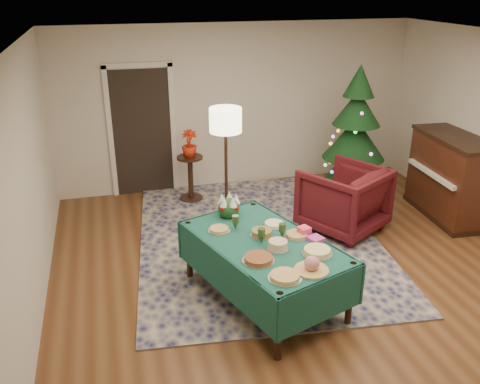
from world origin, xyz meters
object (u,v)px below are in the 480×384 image
object	(u,v)px
floor_lamp	(226,128)
christmas_tree	(354,141)
side_table	(191,179)
gift_box	(304,231)
armchair	(344,196)
buffet_table	(264,253)
potted_plant	(189,149)
piano	(450,178)

from	to	relation	value
floor_lamp	christmas_tree	world-z (taller)	christmas_tree
side_table	christmas_tree	size ratio (longest dim) A/B	0.34
gift_box	armchair	bearing A→B (deg)	49.54
buffet_table	armchair	xyz separation A→B (m)	(1.60, 1.36, -0.08)
buffet_table	side_table	distance (m)	2.99
gift_box	potted_plant	size ratio (longest dim) A/B	0.28
christmas_tree	piano	xyz separation A→B (m)	(1.10, -0.96, -0.36)
armchair	potted_plant	world-z (taller)	armchair
buffet_table	floor_lamp	size ratio (longest dim) A/B	1.21
armchair	side_table	world-z (taller)	armchair
floor_lamp	christmas_tree	xyz separation A→B (m)	(2.20, 0.56, -0.53)
armchair	floor_lamp	bearing A→B (deg)	-44.35
buffet_table	side_table	bearing A→B (deg)	95.47
floor_lamp	buffet_table	bearing A→B (deg)	-90.49
buffet_table	christmas_tree	size ratio (longest dim) A/B	0.99
side_table	christmas_tree	world-z (taller)	christmas_tree
buffet_table	armchair	size ratio (longest dim) A/B	2.09
floor_lamp	side_table	world-z (taller)	floor_lamp
gift_box	potted_plant	bearing A→B (deg)	104.16
buffet_table	potted_plant	size ratio (longest dim) A/B	5.01
floor_lamp	side_table	distance (m)	1.68
christmas_tree	gift_box	bearing A→B (deg)	-127.21
floor_lamp	potted_plant	size ratio (longest dim) A/B	4.14
buffet_table	potted_plant	world-z (taller)	potted_plant
gift_box	potted_plant	xyz separation A→B (m)	(-0.74, 2.95, 0.07)
side_table	christmas_tree	distance (m)	2.65
side_table	piano	bearing A→B (deg)	-23.85
christmas_tree	piano	size ratio (longest dim) A/B	1.46
potted_plant	christmas_tree	size ratio (longest dim) A/B	0.20
side_table	potted_plant	distance (m)	0.50
side_table	potted_plant	world-z (taller)	potted_plant
gift_box	floor_lamp	bearing A→B (deg)	104.23
armchair	christmas_tree	world-z (taller)	christmas_tree
buffet_table	christmas_tree	bearing A→B (deg)	46.49
side_table	armchair	bearing A→B (deg)	-40.39
gift_box	floor_lamp	xyz separation A→B (m)	(-0.44, 1.75, 0.72)
buffet_table	armchair	distance (m)	2.10
gift_box	potted_plant	distance (m)	3.04
buffet_table	potted_plant	distance (m)	2.99
gift_box	floor_lamp	world-z (taller)	floor_lamp
gift_box	floor_lamp	size ratio (longest dim) A/B	0.07
potted_plant	christmas_tree	world-z (taller)	christmas_tree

